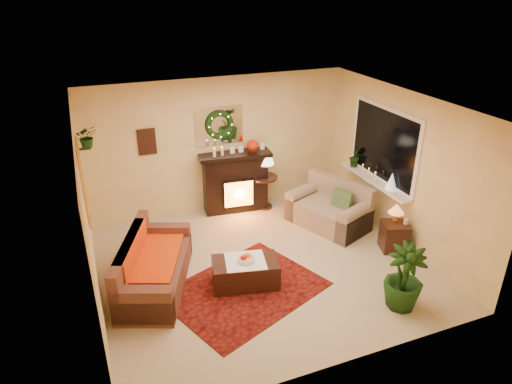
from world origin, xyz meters
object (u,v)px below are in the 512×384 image
object	(u,v)px
fireplace	(235,184)
coffee_table	(245,272)
sofa	(155,261)
loveseat	(328,205)
side_table_round	(264,192)
end_table_square	(394,235)

from	to	relation	value
fireplace	coffee_table	size ratio (longest dim) A/B	1.25
sofa	fireplace	size ratio (longest dim) A/B	1.52
loveseat	side_table_round	bearing A→B (deg)	103.93
loveseat	end_table_square	bearing A→B (deg)	-83.60
fireplace	side_table_round	xyz separation A→B (m)	(0.56, -0.13, -0.23)
side_table_round	end_table_square	distance (m)	2.67
side_table_round	coffee_table	distance (m)	2.59
loveseat	end_table_square	world-z (taller)	loveseat
coffee_table	loveseat	bearing A→B (deg)	41.73
sofa	side_table_round	world-z (taller)	sofa
fireplace	side_table_round	distance (m)	0.62
end_table_square	fireplace	bearing A→B (deg)	129.85
loveseat	side_table_round	world-z (taller)	loveseat
side_table_round	end_table_square	size ratio (longest dim) A/B	1.36
loveseat	coffee_table	xyz separation A→B (m)	(-2.05, -1.15, -0.21)
fireplace	side_table_round	bearing A→B (deg)	-7.62
sofa	loveseat	size ratio (longest dim) A/B	1.29
fireplace	coffee_table	world-z (taller)	fireplace
sofa	fireplace	world-z (taller)	fireplace
end_table_square	coffee_table	bearing A→B (deg)	-179.74
loveseat	fireplace	bearing A→B (deg)	115.65
fireplace	side_table_round	world-z (taller)	fireplace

